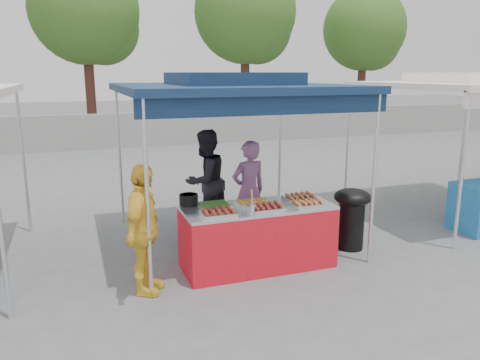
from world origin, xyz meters
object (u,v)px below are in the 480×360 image
object	(u,v)px
vendor_table	(258,236)
wok_burner	(352,213)
customer_person	(144,230)
cooking_pot	(189,200)
helper_man	(206,181)
vendor_woman	(249,191)

from	to	relation	value
vendor_table	wok_burner	size ratio (longest dim) A/B	2.17
vendor_table	customer_person	size ratio (longest dim) A/B	1.28
cooking_pot	helper_man	bearing A→B (deg)	65.52
vendor_table	helper_man	size ratio (longest dim) A/B	1.19
vendor_woman	helper_man	bearing A→B (deg)	-65.29
wok_burner	helper_man	distance (m)	2.39
customer_person	wok_burner	bearing A→B (deg)	-56.34
cooking_pot	wok_burner	distance (m)	2.44
vendor_woman	helper_man	distance (m)	0.85
helper_man	vendor_table	bearing A→B (deg)	67.86
cooking_pot	helper_man	world-z (taller)	helper_man
wok_burner	customer_person	size ratio (longest dim) A/B	0.59
wok_burner	helper_man	size ratio (longest dim) A/B	0.55
cooking_pot	helper_man	distance (m)	1.48
helper_man	wok_burner	bearing A→B (deg)	109.06
customer_person	helper_man	bearing A→B (deg)	-7.56
wok_burner	vendor_woman	xyz separation A→B (m)	(-1.30, 0.85, 0.24)
wok_burner	customer_person	distance (m)	3.13
wok_burner	customer_person	bearing A→B (deg)	166.35
helper_man	cooking_pot	bearing A→B (deg)	35.49
wok_burner	vendor_woman	world-z (taller)	vendor_woman
vendor_table	vendor_woman	bearing A→B (deg)	75.94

